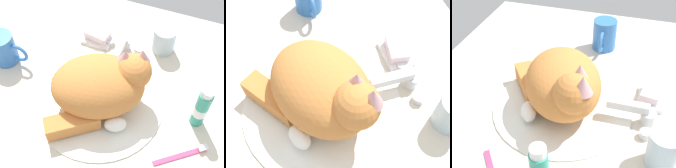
{
  "view_description": "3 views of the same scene",
  "coord_description": "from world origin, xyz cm",
  "views": [
    {
      "loc": [
        19.36,
        -41.29,
        73.35
      ],
      "look_at": [
        2.99,
        2.18,
        7.0
      ],
      "focal_mm": 51.32,
      "sensor_mm": 36.0,
      "label": 1
    },
    {
      "loc": [
        29.95,
        -5.22,
        55.84
      ],
      "look_at": [
        -0.17,
        3.6,
        7.06
      ],
      "focal_mm": 46.29,
      "sensor_mm": 36.0,
      "label": 2
    },
    {
      "loc": [
        57.74,
        17.37,
        54.2
      ],
      "look_at": [
        0.41,
        0.35,
        7.65
      ],
      "focal_mm": 51.69,
      "sensor_mm": 36.0,
      "label": 3
    }
  ],
  "objects": [
    {
      "name": "soap_bar",
      "position": [
        -8.63,
        20.73,
        2.51
      ],
      "size": [
        7.84,
        5.53,
        2.62
      ],
      "primitive_type": "cube",
      "rotation": [
        0.0,
        0.0,
        -0.16
      ],
      "color": "silver",
      "rests_on": "soap_dish"
    },
    {
      "name": "faucet",
      "position": [
        0.0,
        18.92,
        2.42
      ],
      "size": [
        11.88,
        11.68,
        5.33
      ],
      "color": "silver",
      "rests_on": "ground_plane"
    },
    {
      "name": "soap_dish",
      "position": [
        -8.63,
        20.73,
        0.6
      ],
      "size": [
        9.0,
        6.4,
        1.2
      ],
      "primitive_type": "cube",
      "color": "white",
      "rests_on": "ground_plane"
    },
    {
      "name": "ground_plane",
      "position": [
        0.0,
        0.0,
        -1.5
      ],
      "size": [
        110.0,
        82.5,
        3.0
      ],
      "primitive_type": "cube",
      "color": "beige"
    },
    {
      "name": "sink_basin",
      "position": [
        0.0,
        0.0,
        0.45
      ],
      "size": [
        34.69,
        34.69,
        0.89
      ],
      "primitive_type": "cylinder",
      "color": "silver",
      "rests_on": "ground_plane"
    },
    {
      "name": "cat",
      "position": [
        1.01,
        0.19,
        8.04
      ],
      "size": [
        28.66,
        28.55,
        16.44
      ],
      "color": "#D17F3D",
      "rests_on": "sink_basin"
    }
  ]
}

